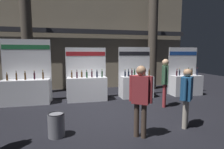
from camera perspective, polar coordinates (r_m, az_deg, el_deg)
ground_plane at (r=6.06m, az=-0.79°, el=-12.48°), size 24.00×24.00×0.00m
hall_colonnade at (r=10.27m, az=-6.20°, el=11.71°), size 11.19×1.37×5.86m
exhibitor_booth_0 at (r=7.81m, az=-25.83°, el=-4.10°), size 1.85×0.66×2.58m
exhibitor_booth_1 at (r=7.65m, az=-8.07°, el=-3.91°), size 1.73×0.66×2.26m
exhibitor_booth_2 at (r=8.20m, az=7.81°, el=-3.20°), size 1.53×0.66×2.30m
exhibitor_booth_3 at (r=9.34m, az=22.58°, el=-2.51°), size 1.54×0.66×2.31m
trash_bin at (r=4.61m, az=-17.52°, el=-15.24°), size 0.39×0.39×0.58m
visitor_0 at (r=4.21m, az=9.23°, el=-6.65°), size 0.47×0.40×1.72m
visitor_1 at (r=5.13m, az=22.93°, el=-5.44°), size 0.46×0.46×1.60m
visitor_4 at (r=6.86m, az=16.71°, el=-1.25°), size 0.38×0.46×1.80m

